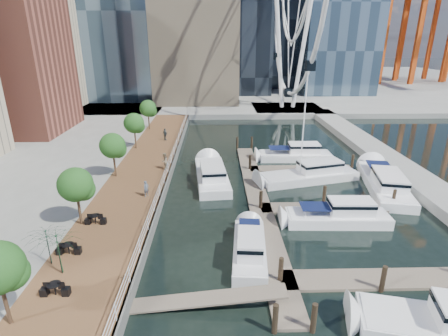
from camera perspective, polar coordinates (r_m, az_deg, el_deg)
ground at (r=24.73m, az=1.17°, el=-15.36°), size 520.00×520.00×0.00m
boardwalk at (r=38.56m, az=-13.34°, el=-1.39°), size 6.00×60.00×1.00m
seawall at (r=38.05m, az=-8.91°, el=-1.37°), size 0.25×60.00×1.00m
land_far at (r=122.84m, az=-1.02°, el=13.89°), size 200.00×114.00×1.00m
breakwater at (r=47.32m, az=24.97°, el=1.29°), size 4.00×60.00×1.00m
pier at (r=74.90m, az=10.25°, el=9.35°), size 14.00×12.00×1.00m
railing at (r=37.70m, az=-9.15°, el=0.08°), size 0.10×60.00×1.05m
floating_docks at (r=34.31m, az=13.86°, el=-4.25°), size 16.00×34.00×2.60m
port_cranes at (r=134.67m, az=31.28°, el=20.04°), size 40.00×52.00×38.00m
street_trees at (r=37.02m, az=-17.75°, el=3.48°), size 2.60×42.60×4.60m
cafe_tables at (r=24.19m, az=-24.89°, el=-14.51°), size 2.50×13.70×0.74m
yacht_foreground at (r=30.90m, az=17.91°, el=-8.58°), size 9.27×2.79×2.15m
pedestrian_near at (r=32.30m, az=-12.59°, el=-3.30°), size 0.61×0.64×1.48m
pedestrian_mid at (r=38.52m, az=-9.72°, el=1.11°), size 0.93×1.06×1.84m
pedestrian_far at (r=49.79m, az=-9.60°, el=5.44°), size 0.99×0.97×1.68m
moored_yachts at (r=36.95m, az=13.69°, el=-3.24°), size 22.64×32.08×11.50m
cafe_seating at (r=21.43m, az=-29.80°, el=-17.15°), size 4.28×14.01×2.75m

